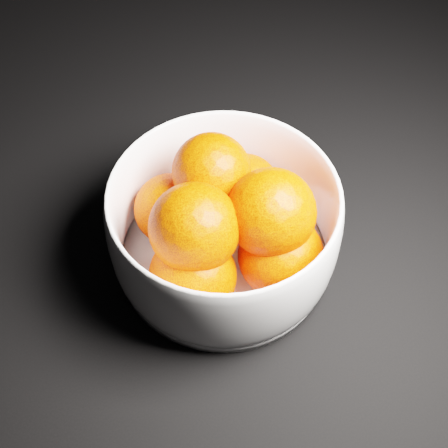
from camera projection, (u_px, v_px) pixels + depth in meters
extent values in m
cube|color=black|center=(436.00, 366.00, 0.61)|extent=(3.00, 3.00, 0.00)
cylinder|color=white|center=(224.00, 256.00, 0.68)|extent=(0.22, 0.22, 0.01)
sphere|color=#FF3902|center=(244.00, 189.00, 0.67)|extent=(0.08, 0.08, 0.08)
sphere|color=#FF3902|center=(170.00, 209.00, 0.66)|extent=(0.08, 0.08, 0.08)
sphere|color=#FF3902|center=(193.00, 276.00, 0.61)|extent=(0.09, 0.09, 0.09)
sphere|color=#FF3902|center=(281.00, 255.00, 0.62)|extent=(0.09, 0.09, 0.09)
sphere|color=#FF3902|center=(212.00, 172.00, 0.63)|extent=(0.08, 0.08, 0.08)
sphere|color=#FF3902|center=(194.00, 228.00, 0.58)|extent=(0.09, 0.09, 0.09)
sphere|color=#FF3902|center=(271.00, 213.00, 0.59)|extent=(0.09, 0.09, 0.09)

